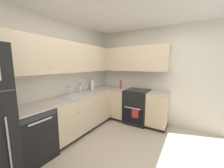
{
  "coord_description": "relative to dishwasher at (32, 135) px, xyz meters",
  "views": [
    {
      "loc": [
        -1.72,
        -0.71,
        1.59
      ],
      "look_at": [
        0.97,
        0.93,
        1.12
      ],
      "focal_mm": 20.69,
      "sensor_mm": 36.0,
      "label": 1
    }
  ],
  "objects": [
    {
      "name": "countertop_right",
      "position": [
        2.29,
        -1.08,
        0.45
      ],
      "size": [
        0.6,
        1.48,
        0.03
      ],
      "color": "#B7A89E",
      "rests_on": "lower_cabinets_right"
    },
    {
      "name": "ground_plane",
      "position": [
        0.71,
        -1.48,
        -0.45
      ],
      "size": [
        3.75,
        3.56,
        0.02
      ],
      "primitive_type": "cube",
      "color": "#BCAD93"
    },
    {
      "name": "faucet",
      "position": [
        0.95,
        0.18,
        0.59
      ],
      "size": [
        0.07,
        0.16,
        0.2
      ],
      "color": "silver",
      "rests_on": "countertop_back"
    },
    {
      "name": "upper_cabinets_right",
      "position": [
        2.43,
        -0.72,
        1.32
      ],
      "size": [
        0.32,
        2.03,
        0.66
      ],
      "color": "beige"
    },
    {
      "name": "lower_cabinets_right",
      "position": [
        2.29,
        -1.08,
        0.0
      ],
      "size": [
        0.62,
        1.48,
        0.87
      ],
      "color": "beige",
      "rests_on": "ground_plane"
    },
    {
      "name": "countertop_back",
      "position": [
        1.14,
        0.0,
        0.45
      ],
      "size": [
        2.89,
        0.6,
        0.03
      ],
      "primitive_type": "cube",
      "color": "#B7A89E",
      "rests_on": "lower_cabinets_back"
    },
    {
      "name": "upper_cabinets_back",
      "position": [
        0.98,
        0.14,
        1.32
      ],
      "size": [
        2.57,
        0.34,
        0.66
      ],
      "color": "beige"
    },
    {
      "name": "oven_range",
      "position": [
        2.3,
        -0.99,
        0.02
      ],
      "size": [
        0.68,
        0.62,
        1.06
      ],
      "color": "black",
      "rests_on": "ground_plane"
    },
    {
      "name": "soap_bottle",
      "position": [
        1.33,
        0.18,
        0.56
      ],
      "size": [
        0.07,
        0.07,
        0.21
      ],
      "color": "silver",
      "rests_on": "countertop_back"
    },
    {
      "name": "lower_cabinets_back",
      "position": [
        1.15,
        0.0,
        0.0
      ],
      "size": [
        1.68,
        0.62,
        0.87
      ],
      "color": "beige",
      "rests_on": "ground_plane"
    },
    {
      "name": "wall_back",
      "position": [
        0.71,
        0.33,
        0.84
      ],
      "size": [
        3.85,
        0.05,
        2.55
      ],
      "primitive_type": "cube",
      "color": "silver",
      "rests_on": "ground_plane"
    },
    {
      "name": "dishwasher",
      "position": [
        0.0,
        0.0,
        0.0
      ],
      "size": [
        0.6,
        0.63,
        0.87
      ],
      "color": "black",
      "rests_on": "ground_plane"
    },
    {
      "name": "sink",
      "position": [
        0.94,
        -0.03,
        0.43
      ],
      "size": [
        0.6,
        0.4,
        0.1
      ],
      "color": "#B7B7BC",
      "rests_on": "countertop_back"
    },
    {
      "name": "paper_towel_roll",
      "position": [
        1.78,
        0.16,
        0.61
      ],
      "size": [
        0.11,
        0.11,
        0.34
      ],
      "color": "white",
      "rests_on": "countertop_back"
    },
    {
      "name": "oil_bottle",
      "position": [
        2.29,
        -0.49,
        0.58
      ],
      "size": [
        0.06,
        0.06,
        0.24
      ],
      "color": "#BF4C3F",
      "rests_on": "countertop_right"
    },
    {
      "name": "wall_right",
      "position": [
        2.61,
        -1.48,
        0.84
      ],
      "size": [
        0.05,
        3.66,
        2.55
      ],
      "primitive_type": "cube",
      "color": "silver",
      "rests_on": "ground_plane"
    }
  ]
}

